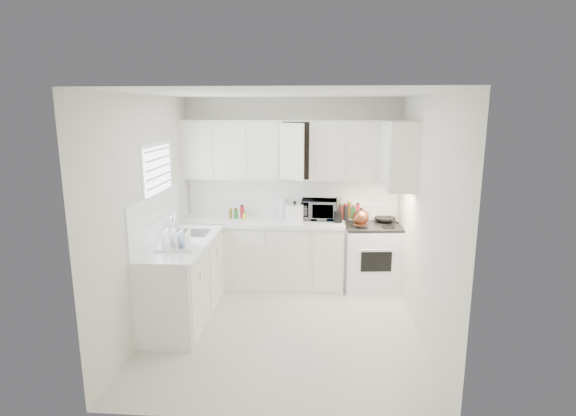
# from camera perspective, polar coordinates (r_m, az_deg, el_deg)

# --- Properties ---
(floor) EXTENTS (3.20, 3.20, 0.00)m
(floor) POSITION_cam_1_polar(r_m,az_deg,el_deg) (5.39, -0.55, -14.72)
(floor) COLOR beige
(floor) RESTS_ON ground
(ceiling) EXTENTS (3.20, 3.20, 0.00)m
(ceiling) POSITION_cam_1_polar(r_m,az_deg,el_deg) (4.80, -0.61, 14.10)
(ceiling) COLOR white
(ceiling) RESTS_ON ground
(wall_back) EXTENTS (3.00, 0.00, 3.00)m
(wall_back) POSITION_cam_1_polar(r_m,az_deg,el_deg) (6.50, 0.57, 2.11)
(wall_back) COLOR silver
(wall_back) RESTS_ON ground
(wall_front) EXTENTS (3.00, 0.00, 3.00)m
(wall_front) POSITION_cam_1_polar(r_m,az_deg,el_deg) (3.41, -2.78, -7.40)
(wall_front) COLOR silver
(wall_front) RESTS_ON ground
(wall_left) EXTENTS (0.00, 3.20, 3.20)m
(wall_left) POSITION_cam_1_polar(r_m,az_deg,el_deg) (5.27, -17.05, -0.84)
(wall_left) COLOR silver
(wall_left) RESTS_ON ground
(wall_right) EXTENTS (0.00, 3.20, 3.20)m
(wall_right) POSITION_cam_1_polar(r_m,az_deg,el_deg) (5.05, 16.66, -1.39)
(wall_right) COLOR silver
(wall_right) RESTS_ON ground
(window_blinds) EXTENTS (0.06, 0.96, 1.06)m
(window_blinds) POSITION_cam_1_polar(r_m,az_deg,el_deg) (5.54, -15.74, 2.50)
(window_blinds) COLOR white
(window_blinds) RESTS_ON wall_left
(lower_cabinets_back) EXTENTS (2.22, 0.60, 0.90)m
(lower_cabinets_back) POSITION_cam_1_polar(r_m,az_deg,el_deg) (6.45, -3.09, -5.77)
(lower_cabinets_back) COLOR silver
(lower_cabinets_back) RESTS_ON floor
(lower_cabinets_left) EXTENTS (0.60, 1.60, 0.90)m
(lower_cabinets_left) POSITION_cam_1_polar(r_m,az_deg,el_deg) (5.60, -12.87, -8.93)
(lower_cabinets_left) COLOR silver
(lower_cabinets_left) RESTS_ON floor
(countertop_back) EXTENTS (2.24, 0.64, 0.05)m
(countertop_back) POSITION_cam_1_polar(r_m,az_deg,el_deg) (6.31, -3.15, -1.69)
(countertop_back) COLOR white
(countertop_back) RESTS_ON lower_cabinets_back
(countertop_left) EXTENTS (0.64, 1.62, 0.05)m
(countertop_left) POSITION_cam_1_polar(r_m,az_deg,el_deg) (5.45, -13.00, -4.27)
(countertop_left) COLOR white
(countertop_left) RESTS_ON lower_cabinets_left
(backsplash_back) EXTENTS (2.98, 0.02, 0.55)m
(backsplash_back) POSITION_cam_1_polar(r_m,az_deg,el_deg) (6.50, 0.56, 1.45)
(backsplash_back) COLOR white
(backsplash_back) RESTS_ON wall_back
(backsplash_left) EXTENTS (0.02, 1.60, 0.55)m
(backsplash_left) POSITION_cam_1_polar(r_m,az_deg,el_deg) (5.47, -16.16, -1.13)
(backsplash_left) COLOR white
(backsplash_left) RESTS_ON wall_left
(upper_cabinets_back) EXTENTS (3.00, 0.33, 0.80)m
(upper_cabinets_back) POSITION_cam_1_polar(r_m,az_deg,el_deg) (6.31, 0.48, 3.64)
(upper_cabinets_back) COLOR silver
(upper_cabinets_back) RESTS_ON wall_back
(upper_cabinets_right) EXTENTS (0.33, 0.90, 0.80)m
(upper_cabinets_right) POSITION_cam_1_polar(r_m,az_deg,el_deg) (5.76, 13.46, 2.48)
(upper_cabinets_right) COLOR silver
(upper_cabinets_right) RESTS_ON wall_right
(sink) EXTENTS (0.42, 0.38, 0.30)m
(sink) POSITION_cam_1_polar(r_m,az_deg,el_deg) (5.73, -12.06, -1.90)
(sink) COLOR gray
(sink) RESTS_ON countertop_left
(stove) EXTENTS (0.80, 0.68, 1.16)m
(stove) POSITION_cam_1_polar(r_m,az_deg,el_deg) (6.41, 10.43, -4.90)
(stove) COLOR white
(stove) RESTS_ON floor
(tea_kettle) EXTENTS (0.33, 0.31, 0.25)m
(tea_kettle) POSITION_cam_1_polar(r_m,az_deg,el_deg) (6.11, 9.08, -0.98)
(tea_kettle) COLOR brown
(tea_kettle) RESTS_ON stove
(frying_pan) EXTENTS (0.46, 0.56, 0.04)m
(frying_pan) POSITION_cam_1_polar(r_m,az_deg,el_deg) (6.48, 11.99, -1.20)
(frying_pan) COLOR black
(frying_pan) RESTS_ON stove
(microwave) EXTENTS (0.50, 0.29, 0.33)m
(microwave) POSITION_cam_1_polar(r_m,az_deg,el_deg) (6.32, 3.92, 0.09)
(microwave) COLOR gray
(microwave) RESTS_ON countertop_back
(rice_cooker) EXTENTS (0.34, 0.34, 0.27)m
(rice_cooker) POSITION_cam_1_polar(r_m,az_deg,el_deg) (6.25, 0.84, -0.32)
(rice_cooker) COLOR white
(rice_cooker) RESTS_ON countertop_back
(paper_towel) EXTENTS (0.12, 0.12, 0.27)m
(paper_towel) POSITION_cam_1_polar(r_m,az_deg,el_deg) (6.47, -0.69, 0.13)
(paper_towel) COLOR white
(paper_towel) RESTS_ON countertop_back
(utensil_crock) EXTENTS (0.14, 0.14, 0.36)m
(utensil_crock) POSITION_cam_1_polar(r_m,az_deg,el_deg) (6.14, 6.27, -0.15)
(utensil_crock) COLOR black
(utensil_crock) RESTS_ON countertop_back
(dish_rack) EXTENTS (0.44, 0.34, 0.23)m
(dish_rack) POSITION_cam_1_polar(r_m,az_deg,el_deg) (5.13, -13.86, -3.74)
(dish_rack) COLOR white
(dish_rack) RESTS_ON countertop_left
(spice_left_0) EXTENTS (0.06, 0.06, 0.13)m
(spice_left_0) POSITION_cam_1_polar(r_m,az_deg,el_deg) (6.49, -7.05, -0.57)
(spice_left_0) COLOR brown
(spice_left_0) RESTS_ON countertop_back
(spice_left_1) EXTENTS (0.06, 0.06, 0.13)m
(spice_left_1) POSITION_cam_1_polar(r_m,az_deg,el_deg) (6.39, -6.54, -0.76)
(spice_left_1) COLOR #26722A
(spice_left_1) RESTS_ON countertop_back
(spice_left_2) EXTENTS (0.06, 0.06, 0.13)m
(spice_left_2) POSITION_cam_1_polar(r_m,az_deg,el_deg) (6.46, -5.75, -0.59)
(spice_left_2) COLOR red
(spice_left_2) RESTS_ON countertop_back
(spice_left_3) EXTENTS (0.06, 0.06, 0.13)m
(spice_left_3) POSITION_cam_1_polar(r_m,az_deg,el_deg) (6.36, -5.22, -0.78)
(spice_left_3) COLOR #D8EE38
(spice_left_3) RESTS_ON countertop_back
(sauce_right_0) EXTENTS (0.06, 0.06, 0.19)m
(sauce_right_0) POSITION_cam_1_polar(r_m,az_deg,el_deg) (6.40, 5.67, -0.43)
(sauce_right_0) COLOR red
(sauce_right_0) RESTS_ON countertop_back
(sauce_right_1) EXTENTS (0.06, 0.06, 0.19)m
(sauce_right_1) POSITION_cam_1_polar(r_m,az_deg,el_deg) (6.35, 6.18, -0.55)
(sauce_right_1) COLOR #D8EE38
(sauce_right_1) RESTS_ON countertop_back
(sauce_right_2) EXTENTS (0.06, 0.06, 0.19)m
(sauce_right_2) POSITION_cam_1_polar(r_m,az_deg,el_deg) (6.41, 6.65, -0.44)
(sauce_right_2) COLOR #5A1E19
(sauce_right_2) RESTS_ON countertop_back
(sauce_right_3) EXTENTS (0.06, 0.06, 0.19)m
(sauce_right_3) POSITION_cam_1_polar(r_m,az_deg,el_deg) (6.35, 7.17, -0.57)
(sauce_right_3) COLOR black
(sauce_right_3) RESTS_ON countertop_back
(sauce_right_4) EXTENTS (0.06, 0.06, 0.19)m
(sauce_right_4) POSITION_cam_1_polar(r_m,az_deg,el_deg) (6.41, 7.63, -0.46)
(sauce_right_4) COLOR brown
(sauce_right_4) RESTS_ON countertop_back
(sauce_right_5) EXTENTS (0.06, 0.06, 0.19)m
(sauce_right_5) POSITION_cam_1_polar(r_m,az_deg,el_deg) (6.36, 8.16, -0.58)
(sauce_right_5) COLOR #26722A
(sauce_right_5) RESTS_ON countertop_back
(sauce_right_6) EXTENTS (0.06, 0.06, 0.19)m
(sauce_right_6) POSITION_cam_1_polar(r_m,az_deg,el_deg) (6.42, 8.61, -0.47)
(sauce_right_6) COLOR red
(sauce_right_6) RESTS_ON countertop_back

